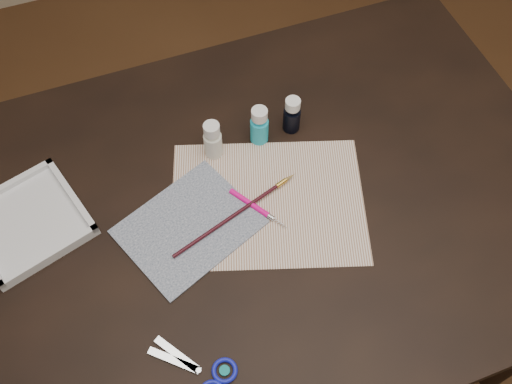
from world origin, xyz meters
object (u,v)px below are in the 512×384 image
object	(u,v)px
palette_tray	(28,221)
paint_bottle_cyan	(259,125)
paper	(268,202)
paint_bottle_navy	(292,115)
canvas	(189,227)
scissors	(189,370)
paint_bottle_white	(213,140)

from	to	relation	value
palette_tray	paint_bottle_cyan	bearing A→B (deg)	4.51
paper	paint_bottle_navy	world-z (taller)	paint_bottle_navy
canvas	scissors	xyz separation A→B (m)	(-0.08, -0.26, 0.00)
paper	paint_bottle_white	world-z (taller)	paint_bottle_white
paper	palette_tray	xyz separation A→B (m)	(-0.45, 0.11, 0.01)
canvas	paint_bottle_cyan	size ratio (longest dim) A/B	2.62
paint_bottle_navy	scissors	xyz separation A→B (m)	(-0.36, -0.42, -0.04)
paint_bottle_white	paint_bottle_cyan	size ratio (longest dim) A/B	0.99
paint_bottle_cyan	paper	bearing A→B (deg)	-104.26
paint_bottle_navy	scissors	size ratio (longest dim) A/B	0.51
paint_bottle_cyan	paint_bottle_navy	bearing A→B (deg)	3.33
paper	paint_bottle_navy	distance (m)	0.20
paint_bottle_white	paint_bottle_cyan	xyz separation A→B (m)	(0.10, 0.00, 0.00)
scissors	paint_bottle_navy	bearing A→B (deg)	-88.33
paint_bottle_white	scissors	size ratio (longest dim) A/B	0.54
paint_bottle_white	scissors	distance (m)	0.46
paint_bottle_cyan	scissors	bearing A→B (deg)	-124.16
paper	scissors	world-z (taller)	scissors
canvas	scissors	distance (m)	0.28
canvas	scissors	size ratio (longest dim) A/B	1.42
canvas	palette_tray	bearing A→B (deg)	158.36
canvas	paint_bottle_white	size ratio (longest dim) A/B	2.66
paint_bottle_cyan	scissors	world-z (taller)	paint_bottle_cyan
paper	canvas	distance (m)	0.16
paper	paint_bottle_cyan	distance (m)	0.17
paint_bottle_white	scissors	xyz separation A→B (m)	(-0.18, -0.42, -0.04)
paper	palette_tray	distance (m)	0.47
scissors	palette_tray	size ratio (longest dim) A/B	0.86
scissors	paint_bottle_cyan	bearing A→B (deg)	-82.14
paper	paint_bottle_navy	xyz separation A→B (m)	(0.11, 0.16, 0.04)
paint_bottle_navy	paper	bearing A→B (deg)	-125.84
canvas	paper	bearing A→B (deg)	0.03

